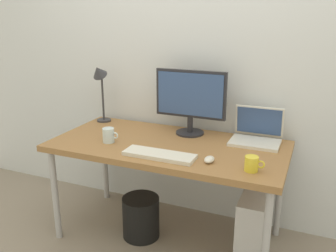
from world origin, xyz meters
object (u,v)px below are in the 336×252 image
Objects in this scene: coffee_mug at (252,164)px; glass_cup at (109,135)px; laptop at (257,133)px; computer_tower at (254,225)px; wastebasket at (141,217)px; monitor at (190,98)px; mouse at (209,159)px; desk at (168,151)px; keyboard at (159,155)px; desk_lamp at (100,80)px.

coffee_mug is 0.98× the size of glass_cup.
laptop is 0.49m from coffee_mug.
wastebasket is (-0.77, -0.11, -0.06)m from computer_tower.
mouse is at bearing -57.96° from monitor.
laptop is at bearing 96.99° from coffee_mug.
desk reaches higher than wastebasket.
wastebasket is at bearing -127.28° from monitor.
monitor is at bearing -178.09° from laptop.
keyboard is 0.43m from glass_cup.
desk is 0.74m from computer_tower.
coffee_mug is at bearing -41.88° from monitor.
computer_tower is (0.00, 0.27, -0.54)m from coffee_mug.
monitor is at bearing 158.72° from computer_tower.
monitor is at bearing 138.12° from coffee_mug.
desk_lamp is 5.20× the size of mouse.
laptop reaches higher than computer_tower.
laptop reaches higher than keyboard.
laptop is 0.60m from computer_tower.
laptop is 0.68× the size of desk_lamp.
keyboard is 1.47× the size of wastebasket.
glass_cup is at bearing -139.26° from monitor.
mouse is (-0.19, -0.46, -0.04)m from laptop.
desk_lamp is at bearing 128.38° from glass_cup.
glass_cup is at bearing 174.65° from mouse.
wastebasket is (-0.71, -0.33, -0.61)m from laptop.
laptop is 0.76× the size of computer_tower.
laptop is at bearing 45.48° from keyboard.
wastebasket is at bearing -32.80° from desk_lamp.
desk_lamp is 1.07m from wastebasket.
glass_cup is 1.12m from computer_tower.
desk is 3.51× the size of keyboard.
glass_cup is 0.38× the size of wastebasket.
desk is at bearing -176.20° from computer_tower.
desk_lamp reaches higher than keyboard.
desk_lamp is at bearing 159.51° from coffee_mug.
computer_tower is at bearing 8.40° from wastebasket.
coffee_mug reaches higher than wastebasket.
glass_cup is at bearing -169.86° from computer_tower.
mouse is at bearing 6.90° from keyboard.
laptop is 0.99m from glass_cup.
desk_lamp reaches higher than wastebasket.
mouse is (0.30, 0.04, 0.01)m from keyboard.
computer_tower is (0.55, 0.28, -0.51)m from keyboard.
wastebasket is (-0.52, 0.13, -0.57)m from mouse.
desk_lamp reaches higher than computer_tower.
desk is 3.05× the size of monitor.
desk is 3.67× the size of computer_tower.
desk_lamp is at bearing 159.96° from desk.
computer_tower is at bearing 26.71° from keyboard.
keyboard is at bearing -153.29° from computer_tower.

